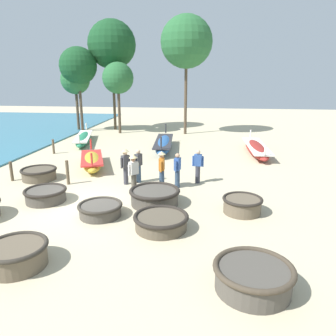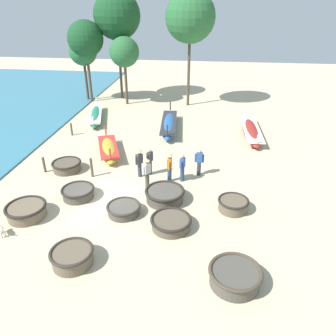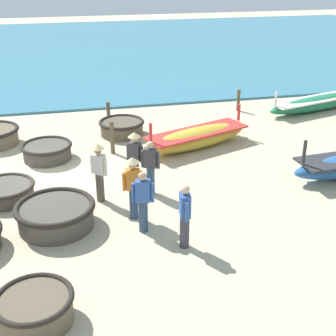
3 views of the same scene
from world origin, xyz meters
The scene contains 18 objects.
ground_plane centered at (0.00, 0.00, 0.00)m, with size 80.00×80.00×0.00m, color #C6B793.
sea centered at (-20.59, 4.00, 0.05)m, with size 28.00×52.00×0.10m, color teal.
coracle_tilted centered at (0.92, -0.82, 0.25)m, with size 1.58×1.58×0.46m.
coracle_beside_post centered at (2.65, 0.50, 0.34)m, with size 1.96×1.96×0.62m.
coracle_center centered at (-3.37, 2.93, 0.30)m, with size 1.68×1.68×0.55m.
coracle_far_right centered at (5.94, 0.10, 0.31)m, with size 1.45×1.45×0.58m.
coracle_front_right centered at (-1.67, 0.26, 0.29)m, with size 1.65×1.65×0.53m.
long_boat_green_hull centered at (-4.57, 11.79, 0.32)m, with size 2.45×5.79×1.10m.
long_boat_red_hull centered at (-1.59, 5.31, 0.35)m, with size 2.42×4.16×1.22m.
fisherman_standing_left centered at (2.65, 2.43, 0.96)m, with size 0.36×0.53×1.67m.
fisherman_standing_right centered at (1.47, 3.09, 0.84)m, with size 0.34×0.49×1.57m.
fisherman_crouching centered at (0.95, 2.75, 0.96)m, with size 0.38×0.43×1.67m.
fisherman_hauling centered at (1.57, 1.69, 0.96)m, with size 0.39×0.41×1.67m.
fisherman_with_hat centered at (3.33, 2.55, 0.84)m, with size 0.29×0.52×1.57m.
fisherman_by_coracle centered at (4.20, 3.35, 0.84)m, with size 0.53×0.25×1.57m.
mooring_post_mid_beach centered at (-1.67, 2.40, 0.56)m, with size 0.14×0.14×1.13m, color brown.
mooring_post_inland centered at (-4.54, 2.58, 0.47)m, with size 0.14×0.14×0.93m, color brown.
mooring_post_shoreline centered at (-5.15, 8.16, 0.46)m, with size 0.14×0.14×0.93m, color brown.
Camera 3 is at (12.90, 0.98, 6.14)m, focal length 50.00 mm.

